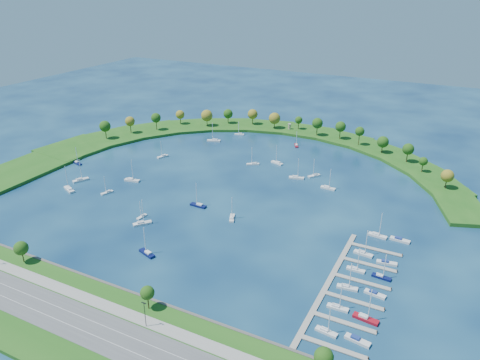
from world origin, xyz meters
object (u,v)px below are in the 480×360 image
at_px(moored_boat_7, 69,189).
at_px(moored_boat_8, 253,164).
at_px(harbor_tower, 289,126).
at_px(moored_boat_16, 239,134).
at_px(dock_system, 347,288).
at_px(moored_boat_9, 81,180).
at_px(moored_boat_15, 77,163).
at_px(moored_boat_1, 328,187).
at_px(docked_boat_9, 387,263).
at_px(docked_boat_10, 378,235).
at_px(moored_boat_12, 107,192).
at_px(moored_boat_13, 198,205).
at_px(moored_boat_5, 163,156).
at_px(moored_boat_3, 142,223).
at_px(docked_boat_8, 363,253).
at_px(moored_boat_18, 232,218).
at_px(docked_boat_0, 326,331).
at_px(docked_boat_11, 400,240).
at_px(moored_boat_11, 147,253).
at_px(docked_boat_5, 375,294).
at_px(docked_boat_1, 357,340).
at_px(docked_boat_7, 381,276).
at_px(moored_boat_17, 142,216).
at_px(docked_boat_2, 338,307).
at_px(moored_boat_2, 214,140).
at_px(docked_boat_4, 347,287).
at_px(moored_boat_0, 296,145).
at_px(moored_boat_14, 296,177).
at_px(docked_boat_6, 356,269).
at_px(moored_boat_10, 277,162).
at_px(moored_boat_4, 314,175).

bearing_deg(moored_boat_7, moored_boat_8, -108.36).
distance_m(harbor_tower, moored_boat_16, 40.20).
distance_m(harbor_tower, dock_system, 198.09).
xyz_separation_m(moored_boat_9, moored_boat_15, (-22.03, 19.41, -0.06)).
height_order(moored_boat_7, moored_boat_8, moored_boat_7).
relative_size(dock_system, moored_boat_1, 6.56).
xyz_separation_m(moored_boat_7, docked_boat_9, (175.04, 7.39, -0.36)).
distance_m(moored_boat_7, docked_boat_10, 169.34).
bearing_deg(moored_boat_12, moored_boat_13, 118.14).
height_order(moored_boat_5, docked_boat_10, docked_boat_10).
height_order(moored_boat_3, docked_boat_8, moored_boat_3).
bearing_deg(moored_boat_18, docked_boat_0, -154.28).
bearing_deg(docked_boat_11, moored_boat_11, -143.21).
xyz_separation_m(moored_boat_16, docked_boat_5, (134.18, -149.03, -0.25)).
bearing_deg(docked_boat_1, harbor_tower, 126.06).
relative_size(moored_boat_7, docked_boat_7, 1.29).
distance_m(moored_boat_17, moored_boat_18, 45.67).
height_order(docked_boat_0, docked_boat_2, docked_boat_2).
distance_m(moored_boat_11, docked_boat_2, 84.49).
relative_size(dock_system, moored_boat_2, 5.69).
bearing_deg(moored_boat_3, moored_boat_13, 13.97).
bearing_deg(moored_boat_17, docked_boat_10, 113.39).
bearing_deg(moored_boat_16, docked_boat_1, 110.08).
height_order(moored_boat_15, docked_boat_5, moored_boat_15).
relative_size(docked_boat_0, docked_boat_10, 0.90).
bearing_deg(docked_boat_4, docked_boat_10, 80.56).
xyz_separation_m(moored_boat_0, docked_boat_11, (88.09, -100.15, -0.21)).
bearing_deg(docked_boat_2, docked_boat_9, 73.18).
distance_m(moored_boat_8, docked_boat_8, 114.14).
height_order(harbor_tower, moored_boat_13, moored_boat_13).
bearing_deg(docked_boat_2, docked_boat_0, -91.23).
bearing_deg(docked_boat_4, moored_boat_14, 114.77).
relative_size(docked_boat_1, docked_boat_11, 0.99).
xyz_separation_m(moored_boat_11, docked_boat_6, (84.45, 29.39, -0.06)).
relative_size(docked_boat_8, docked_boat_10, 0.97).
relative_size(moored_boat_5, moored_boat_18, 0.97).
distance_m(dock_system, moored_boat_13, 94.41).
bearing_deg(harbor_tower, moored_boat_16, -140.86).
height_order(moored_boat_11, docked_boat_11, moored_boat_11).
xyz_separation_m(moored_boat_5, moored_boat_18, (82.07, -55.05, 0.01)).
distance_m(harbor_tower, docked_boat_1, 226.52).
xyz_separation_m(moored_boat_10, moored_boat_11, (-9.55, -124.22, 0.02)).
bearing_deg(docked_boat_11, docked_boat_8, -118.75).
height_order(moored_boat_4, moored_boat_13, moored_boat_13).
distance_m(moored_boat_3, moored_boat_5, 91.85).
xyz_separation_m(moored_boat_2, moored_boat_10, (58.70, -19.52, -0.06)).
height_order(moored_boat_3, moored_boat_11, moored_boat_3).
relative_size(moored_boat_15, docked_boat_5, 1.39).
bearing_deg(docked_boat_5, moored_boat_7, -176.89).
bearing_deg(moored_boat_11, moored_boat_14, -87.07).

